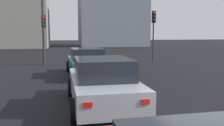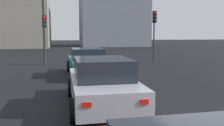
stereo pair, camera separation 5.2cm
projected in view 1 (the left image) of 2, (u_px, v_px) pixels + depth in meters
car_teal_right_lead at (87, 62)px, 13.24m from camera, size 4.42×2.09×1.45m
car_silver_right_second at (102, 83)px, 7.56m from camera, size 4.40×2.04×1.50m
traffic_light_near_left at (154, 25)px, 19.31m from camera, size 0.32×0.29×3.95m
traffic_light_near_right at (44, 29)px, 17.58m from camera, size 0.32×0.28×3.50m
building_facade_left at (112, 18)px, 44.75m from camera, size 8.97×11.53×10.03m
building_facade_center at (16, 7)px, 39.62m from camera, size 10.03×9.94×12.93m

